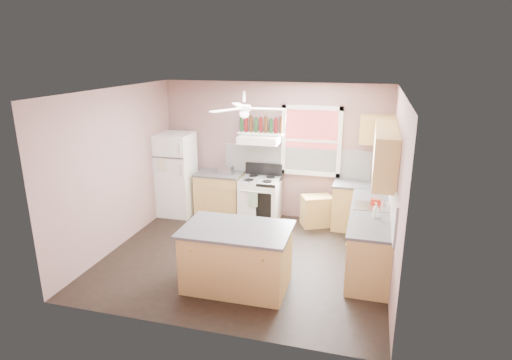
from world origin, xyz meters
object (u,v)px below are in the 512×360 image
(island, at_px, (237,259))
(stove, at_px, (260,200))
(refrigerator, at_px, (175,174))
(toaster, at_px, (226,170))
(cart, at_px, (317,212))

(island, bearing_deg, stove, 96.75)
(refrigerator, bearing_deg, toaster, 4.02)
(toaster, distance_m, island, 2.78)
(stove, bearing_deg, refrigerator, -178.11)
(refrigerator, relative_size, stove, 1.96)
(refrigerator, height_order, island, refrigerator)
(cart, relative_size, island, 0.39)
(stove, height_order, cart, stove)
(island, bearing_deg, cart, 71.72)
(toaster, distance_m, cart, 1.97)
(toaster, relative_size, cart, 0.50)
(stove, bearing_deg, island, -83.74)
(cart, xyz_separation_m, island, (-0.81, -2.53, 0.15))
(toaster, relative_size, stove, 0.33)
(stove, distance_m, cart, 1.14)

